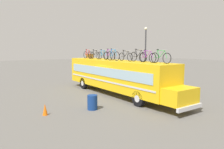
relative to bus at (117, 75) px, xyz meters
The scene contains 15 objects.
ground_plane 1.67m from the bus, behind, with size 120.00×120.00×0.00m, color #605E59.
bus is the anchor object (origin of this frame).
luggage_bag_1 5.33m from the bus, behind, with size 0.64×0.53×0.44m, color olive.
rooftop_bicycle_1 4.75m from the bus, behind, with size 1.67×0.44×0.93m.
rooftop_bicycle_2 3.76m from the bus, behind, with size 1.75×0.44×0.90m.
rooftop_bicycle_3 2.76m from the bus, behind, with size 1.65×0.44×0.91m.
rooftop_bicycle_4 1.98m from the bus, behind, with size 1.69×0.44×0.96m.
rooftop_bicycle_5 1.64m from the bus, 103.24° to the right, with size 1.71×0.44×0.98m.
rooftop_bicycle_6 1.86m from the bus, ahead, with size 1.69×0.44×0.87m.
rooftop_bicycle_7 2.74m from the bus, ahead, with size 1.78×0.44×0.95m.
rooftop_bicycle_8 3.61m from the bus, ahead, with size 1.69×0.44×0.90m.
rooftop_bicycle_9 4.66m from the bus, ahead, with size 1.74×0.44×0.94m.
trash_bin 4.86m from the bus, 55.55° to the right, with size 0.63×0.63×0.92m, color navy.
traffic_cone 7.14m from the bus, 72.58° to the right, with size 0.29×0.29×0.68m, color orange.
street_lamp 5.63m from the bus, 110.06° to the left, with size 0.30×0.30×5.98m.
Camera 1 is at (14.32, -10.44, 3.82)m, focal length 34.18 mm.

